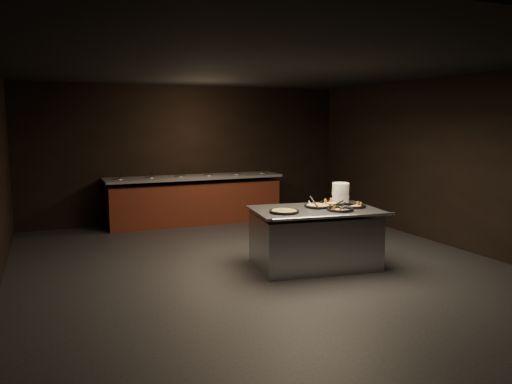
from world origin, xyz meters
TOP-DOWN VIEW (x-y plane):
  - room at (0.00, 0.00)m, footprint 7.02×8.02m
  - salad_bar at (0.00, 3.56)m, footprint 3.70×0.83m
  - serving_counter at (0.74, -0.22)m, footprint 1.94×1.38m
  - plate_stack at (1.35, 0.07)m, footprint 0.26×0.26m
  - pan_veggie_whole at (0.18, -0.33)m, footprint 0.42×0.42m
  - pan_cheese_whole at (0.85, -0.11)m, footprint 0.41×0.41m
  - pan_cheese_slices_a at (1.18, 0.02)m, footprint 0.41×0.41m
  - pan_cheese_slices_b at (1.00, -0.49)m, footprint 0.39×0.39m
  - pan_veggie_slices at (1.34, -0.32)m, footprint 0.36×0.36m
  - server_left at (0.71, -0.18)m, footprint 0.10×0.35m
  - server_right at (0.99, -0.51)m, footprint 0.27×0.24m

SIDE VIEW (x-z plane):
  - serving_counter at x=0.74m, z-range -0.02..0.85m
  - salad_bar at x=0.00m, z-range -0.15..1.03m
  - pan_cheese_slices_a at x=1.18m, z-range 0.86..0.90m
  - pan_cheese_slices_b at x=1.00m, z-range 0.86..0.90m
  - pan_veggie_slices at x=1.34m, z-range 0.86..0.90m
  - pan_cheese_whole at x=0.85m, z-range 0.87..0.91m
  - pan_veggie_whole at x=0.18m, z-range 0.87..0.91m
  - server_right at x=0.99m, z-range 0.86..1.02m
  - server_left at x=0.71m, z-range 0.87..1.03m
  - plate_stack at x=1.35m, z-range 0.87..1.18m
  - room at x=0.00m, z-range -0.01..2.91m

